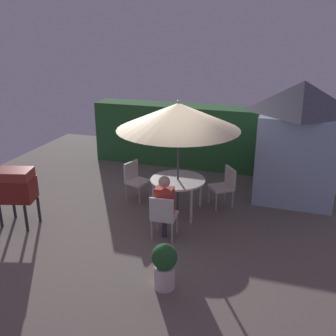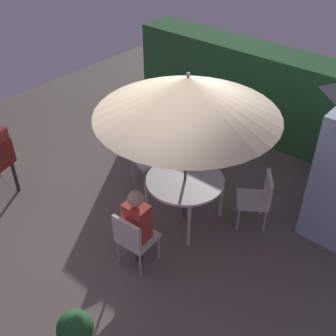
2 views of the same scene
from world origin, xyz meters
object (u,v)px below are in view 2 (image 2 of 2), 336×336
at_px(patio_umbrella, 188,96).
at_px(person_in_red, 137,220).
at_px(chair_near_shed, 134,237).
at_px(chair_toward_hedge, 146,155).
at_px(chair_far_side, 259,197).
at_px(potted_plant_by_shed, 77,336).
at_px(patio_table, 185,183).

bearing_deg(patio_umbrella, person_in_red, -86.87).
xyz_separation_m(patio_umbrella, chair_near_shed, (0.07, -1.19, -1.63)).
bearing_deg(patio_umbrella, chair_toward_hedge, 161.94).
bearing_deg(person_in_red, chair_far_side, 63.96).
distance_m(patio_umbrella, person_in_red, 1.76).
distance_m(chair_far_side, potted_plant_by_shed, 3.26).
relative_size(chair_far_side, person_in_red, 0.71).
bearing_deg(chair_toward_hedge, patio_umbrella, -18.06).
xyz_separation_m(patio_table, potted_plant_by_shed, (0.55, -2.60, -0.30)).
bearing_deg(patio_table, potted_plant_by_shed, -78.02).
xyz_separation_m(chair_toward_hedge, potted_plant_by_shed, (1.70, -2.97, -0.10)).
distance_m(patio_umbrella, potted_plant_by_shed, 3.17).
bearing_deg(chair_toward_hedge, person_in_red, -50.81).
distance_m(chair_near_shed, chair_toward_hedge, 1.98).
relative_size(chair_far_side, potted_plant_by_shed, 1.19).
height_order(patio_umbrella, person_in_red, patio_umbrella).
bearing_deg(patio_umbrella, patio_table, 26.57).
height_order(chair_toward_hedge, person_in_red, person_in_red).
relative_size(chair_near_shed, person_in_red, 0.71).
height_order(chair_near_shed, chair_far_side, same).
bearing_deg(patio_umbrella, chair_near_shed, -86.87).
relative_size(chair_far_side, chair_toward_hedge, 1.00).
relative_size(potted_plant_by_shed, person_in_red, 0.60).
bearing_deg(chair_far_side, chair_near_shed, -114.86).
bearing_deg(potted_plant_by_shed, chair_near_shed, 109.07).
bearing_deg(chair_near_shed, patio_table, 93.13).
xyz_separation_m(chair_near_shed, chair_far_side, (0.85, 1.84, 0.00)).
bearing_deg(patio_table, chair_near_shed, -86.87).
height_order(patio_umbrella, chair_far_side, patio_umbrella).
bearing_deg(chair_near_shed, patio_umbrella, 93.13).
height_order(patio_umbrella, chair_toward_hedge, patio_umbrella).
xyz_separation_m(chair_far_side, chair_toward_hedge, (-2.06, -0.27, 0.00)).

